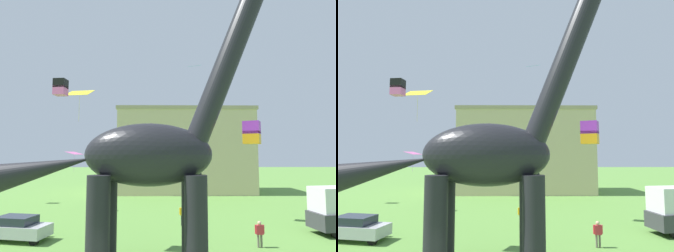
{
  "view_description": "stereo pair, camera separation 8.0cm",
  "coord_description": "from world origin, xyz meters",
  "views": [
    {
      "loc": [
        2.19,
        -10.41,
        5.46
      ],
      "look_at": [
        2.44,
        5.84,
        7.06
      ],
      "focal_mm": 31.22,
      "sensor_mm": 36.0,
      "label": 1
    },
    {
      "loc": [
        2.27,
        -10.41,
        5.46
      ],
      "look_at": [
        2.44,
        5.84,
        7.06
      ],
      "focal_mm": 31.22,
      "sensor_mm": 36.0,
      "label": 2
    }
  ],
  "objects": [
    {
      "name": "dinosaur_sculpture",
      "position": [
        1.39,
        3.89,
        5.46
      ],
      "size": [
        14.45,
        3.06,
        15.1
      ],
      "rotation": [
        0.0,
        0.0,
        -0.08
      ],
      "color": "black",
      "rests_on": "ground_plane"
    },
    {
      "name": "parked_sedan_left",
      "position": [
        -7.23,
        8.92,
        0.81
      ],
      "size": [
        4.47,
        2.57,
        1.55
      ],
      "rotation": [
        0.0,
        0.0,
        -0.2
      ],
      "color": "#B7B7BC",
      "rests_on": "ground_plane"
    },
    {
      "name": "person_far_spectator",
      "position": [
        3.72,
        12.79,
        0.96
      ],
      "size": [
        0.59,
        0.26,
        1.59
      ],
      "rotation": [
        0.0,
        0.0,
        3.22
      ],
      "color": "black",
      "rests_on": "ground_plane"
    },
    {
      "name": "person_photographer",
      "position": [
        7.91,
        7.35,
        0.93
      ],
      "size": [
        0.57,
        0.25,
        1.53
      ],
      "rotation": [
        0.0,
        0.0,
        0.13
      ],
      "color": "#6B6056",
      "rests_on": "ground_plane"
    },
    {
      "name": "kite_high_left",
      "position": [
        -6.59,
        18.54,
        5.61
      ],
      "size": [
        1.6,
        1.87,
        1.96
      ],
      "color": "pink"
    },
    {
      "name": "kite_apex",
      "position": [
        4.9,
        14.33,
        13.17
      ],
      "size": [
        1.28,
        1.12,
        0.26
      ],
      "color": "#19B2B7"
    },
    {
      "name": "kite_mid_left",
      "position": [
        -2.93,
        7.15,
        9.21
      ],
      "size": [
        1.7,
        1.32,
        2.02
      ],
      "color": "yellow"
    },
    {
      "name": "kite_near_low",
      "position": [
        -1.36,
        -0.49,
        7.77
      ],
      "size": [
        0.43,
        0.43,
        0.56
      ],
      "color": "black"
    },
    {
      "name": "kite_high_right",
      "position": [
        6.94,
        5.17,
        6.64
      ],
      "size": [
        1.14,
        1.14,
        1.22
      ],
      "color": "purple"
    },
    {
      "name": "background_building_block",
      "position": [
        5.43,
        33.72,
        6.1
      ],
      "size": [
        19.49,
        9.78,
        12.18
      ],
      "color": "#CCB78E",
      "rests_on": "ground_plane"
    }
  ]
}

